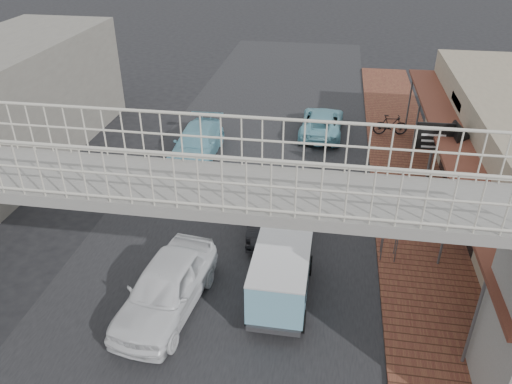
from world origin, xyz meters
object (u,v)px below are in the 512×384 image
(street_clock, at_px, (396,204))
(dark_sedan, at_px, (276,205))
(white_hatchback, at_px, (166,287))
(motorcycle_far, at_px, (390,125))
(motorcycle_near, at_px, (421,192))
(angkot_van, at_px, (281,269))
(angkot_far, at_px, (197,143))
(arrow_sign, at_px, (459,139))
(angkot_curb, at_px, (322,122))

(street_clock, bearing_deg, dark_sedan, 160.47)
(white_hatchback, height_order, dark_sedan, dark_sedan)
(motorcycle_far, distance_m, street_clock, 10.39)
(motorcycle_near, bearing_deg, white_hatchback, 148.85)
(angkot_van, height_order, motorcycle_near, angkot_van)
(motorcycle_near, bearing_deg, dark_sedan, 129.17)
(angkot_far, bearing_deg, motorcycle_near, -16.87)
(dark_sedan, xyz_separation_m, angkot_far, (-4.25, 4.89, -0.08))
(angkot_far, xyz_separation_m, motorcycle_near, (9.58, -2.69, -0.16))
(arrow_sign, bearing_deg, white_hatchback, -142.86)
(angkot_van, bearing_deg, angkot_curb, 87.56)
(dark_sedan, height_order, arrow_sign, arrow_sign)
(white_hatchback, bearing_deg, angkot_curb, 81.41)
(angkot_van, relative_size, motorcycle_near, 2.22)
(dark_sedan, relative_size, street_clock, 1.87)
(angkot_far, relative_size, motorcycle_near, 2.92)
(angkot_far, relative_size, street_clock, 1.89)
(angkot_far, bearing_deg, street_clock, -39.87)
(arrow_sign, bearing_deg, street_clock, -124.65)
(white_hatchback, relative_size, angkot_curb, 1.02)
(dark_sedan, relative_size, angkot_van, 1.30)
(street_clock, bearing_deg, angkot_curb, 107.42)
(dark_sedan, xyz_separation_m, angkot_curb, (1.26, 8.47, -0.16))
(angkot_far, distance_m, motorcycle_far, 9.65)
(angkot_curb, relative_size, angkot_van, 1.23)
(white_hatchback, relative_size, angkot_van, 1.25)
(dark_sedan, xyz_separation_m, street_clock, (3.86, -1.59, 1.38))
(white_hatchback, xyz_separation_m, angkot_curb, (3.78, 13.37, -0.15))
(arrow_sign, bearing_deg, motorcycle_far, 102.60)
(white_hatchback, distance_m, motorcycle_far, 15.33)
(white_hatchback, relative_size, motorcycle_near, 2.78)
(dark_sedan, bearing_deg, motorcycle_far, 59.83)
(angkot_curb, xyz_separation_m, motorcycle_far, (3.38, 0.18, 0.01))
(white_hatchback, distance_m, arrow_sign, 11.39)
(dark_sedan, distance_m, angkot_curb, 8.56)
(motorcycle_near, xyz_separation_m, motorcycle_far, (-0.69, 6.44, 0.09))
(motorcycle_far, bearing_deg, white_hatchback, 145.49)
(angkot_far, height_order, street_clock, street_clock)
(angkot_van, bearing_deg, motorcycle_far, 72.88)
(white_hatchback, height_order, arrow_sign, arrow_sign)
(angkot_far, bearing_deg, arrow_sign, -16.45)
(white_hatchback, distance_m, angkot_curb, 13.90)
(motorcycle_far, relative_size, arrow_sign, 0.49)
(white_hatchback, bearing_deg, dark_sedan, 69.99)
(dark_sedan, bearing_deg, angkot_far, 128.99)
(dark_sedan, xyz_separation_m, motorcycle_far, (4.64, 8.65, -0.15))
(white_hatchback, xyz_separation_m, motorcycle_near, (7.85, 7.12, -0.24))
(angkot_far, bearing_deg, dark_sedan, -50.23)
(motorcycle_near, distance_m, arrow_sign, 2.55)
(angkot_curb, xyz_separation_m, arrow_sign, (5.00, -6.44, 2.29))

